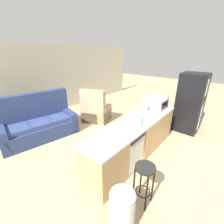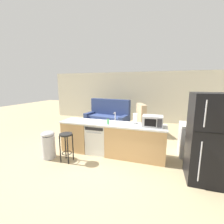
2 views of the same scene
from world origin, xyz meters
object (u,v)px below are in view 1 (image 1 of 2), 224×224
Objects in this scene: paper_towel_roll at (145,107)px; soap_bottle at (142,122)px; kettle at (158,96)px; couch at (38,124)px; bar_stool at (144,177)px; armchair at (96,112)px; refrigerator at (190,103)px; microwave at (158,104)px; stove_range at (155,108)px; trash_bin at (122,210)px; dishwasher at (125,148)px.

soap_bottle is (-0.67, -0.30, -0.07)m from paper_towel_roll.
soap_bottle is at bearing -164.37° from kettle.
soap_bottle is 0.08× the size of couch.
armchair is at bearing 59.17° from bar_stool.
armchair is at bearing 126.96° from kettle.
refrigerator reaches higher than microwave.
stove_range is 1.37m from microwave.
paper_towel_roll is at bearing -93.60° from armchair.
kettle reaches higher than bar_stool.
trash_bin is (-3.72, -0.19, -0.52)m from refrigerator.
soap_bottle is at bearing 33.01° from bar_stool.
paper_towel_roll is at bearing -168.68° from kettle.
refrigerator is at bearing 2.98° from trash_bin.
paper_towel_roll is 0.38× the size of trash_bin.
couch is at bearing 123.52° from paper_towel_roll.
refrigerator reaches higher than dishwasher.
refrigerator is 10.21× the size of soap_bottle.
stove_range is at bearing 17.49° from soap_bottle.
kettle reaches higher than dishwasher.
trash_bin is (-2.62, -0.74, -0.66)m from microwave.
dishwasher reaches higher than bar_stool.
microwave is 2.26m from armchair.
couch is (-1.00, 2.82, -0.58)m from soap_bottle.
refrigerator is 2.28m from soap_bottle.
microwave is at bearing -0.05° from dishwasher.
microwave is 0.48m from paper_towel_roll.
trash_bin is (-2.15, -0.89, -0.66)m from paper_towel_roll.
dishwasher is 1.62m from microwave.
stove_range is (2.60, 0.55, 0.03)m from dishwasher.
stove_range is 1.72m from paper_towel_roll.
stove_range is at bearing 22.39° from bar_stool.
soap_bottle is 0.15× the size of armchair.
refrigerator is 3.08m from armchair.
paper_towel_roll is 3.09m from couch.
refrigerator is 2.43× the size of trash_bin.
stove_range is 1.22× the size of bar_stool.
armchair is at bearing 118.38° from refrigerator.
refrigerator is 1.50× the size of armchair.
soap_bottle is (-1.14, -0.16, -0.07)m from microwave.
dishwasher is 2.74m from couch.
refrigerator is at bearing -90.01° from stove_range.
kettle is (2.43, 0.42, 0.56)m from dishwasher.
kettle is (1.40, 0.28, -0.05)m from paper_towel_roll.
bar_stool is (-3.16, -0.20, -0.36)m from refrigerator.
couch is (-0.64, 2.66, -0.03)m from dishwasher.
microwave is at bearing 20.09° from bar_stool.
refrigerator is at bearing -9.92° from soap_bottle.
dishwasher is at bearing -170.15° from kettle.
paper_towel_roll is (-1.57, -0.41, 0.59)m from stove_range.
bar_stool is at bearing -176.33° from refrigerator.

